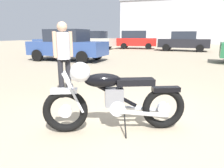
{
  "coord_description": "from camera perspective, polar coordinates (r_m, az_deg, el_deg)",
  "views": [
    {
      "loc": [
        0.69,
        -2.95,
        1.38
      ],
      "look_at": [
        -0.36,
        0.01,
        0.62
      ],
      "focal_mm": 32.5,
      "sensor_mm": 36.0,
      "label": 1
    }
  ],
  "objects": [
    {
      "name": "red_hatchback_near",
      "position": [
        21.17,
        6.68,
        12.32
      ],
      "size": [
        4.13,
        2.33,
        1.78
      ],
      "rotation": [
        0.0,
        0.0,
        0.18
      ],
      "color": "black",
      "rests_on": "ground_plane"
    },
    {
      "name": "white_estate_far",
      "position": [
        19.11,
        19.48,
        11.27
      ],
      "size": [
        4.27,
        2.07,
        1.67
      ],
      "rotation": [
        0.0,
        0.0,
        3.1
      ],
      "color": "black",
      "rests_on": "ground_plane"
    },
    {
      "name": "blue_hatchback_right",
      "position": [
        20.82,
        -6.18,
        12.37
      ],
      "size": [
        4.82,
        2.24,
        1.74
      ],
      "rotation": [
        0.0,
        0.0,
        -0.07
      ],
      "color": "black",
      "rests_on": "ground_plane"
    },
    {
      "name": "industrial_building",
      "position": [
        40.8,
        16.73,
        16.43
      ],
      "size": [
        17.85,
        12.5,
        15.13
      ],
      "rotation": [
        0.0,
        0.0,
        0.04
      ],
      "color": "#B2B2B7",
      "rests_on": "ground_plane"
    },
    {
      "name": "bystander",
      "position": [
        4.61,
        -13.52,
        8.79
      ],
      "size": [
        0.3,
        0.4,
        1.66
      ],
      "rotation": [
        0.0,
        0.0,
        5.73
      ],
      "color": "black",
      "rests_on": "ground_plane"
    },
    {
      "name": "silver_sedan_mid",
      "position": [
        11.49,
        -12.42,
        10.63
      ],
      "size": [
        4.22,
        1.96,
        1.67
      ],
      "rotation": [
        0.0,
        0.0,
        -0.01
      ],
      "color": "black",
      "rests_on": "ground_plane"
    },
    {
      "name": "ground_plane",
      "position": [
        3.33,
        5.94,
        -10.93
      ],
      "size": [
        80.0,
        80.0,
        0.0
      ],
      "primitive_type": "plane",
      "color": "gray"
    },
    {
      "name": "vintage_motorcycle",
      "position": [
        2.9,
        -0.03,
        -4.21
      ],
      "size": [
        1.94,
        1.07,
        1.07
      ],
      "rotation": [
        0.0,
        0.0,
        3.57
      ],
      "color": "black",
      "rests_on": "ground_plane"
    },
    {
      "name": "pale_sedan_back",
      "position": [
        16.23,
        -14.01,
        11.63
      ],
      "size": [
        3.93,
        1.89,
        1.78
      ],
      "rotation": [
        0.0,
        0.0,
        3.16
      ],
      "color": "black",
      "rests_on": "ground_plane"
    }
  ]
}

